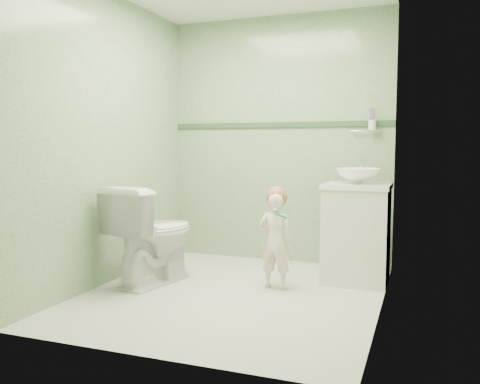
% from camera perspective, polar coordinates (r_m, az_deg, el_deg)
% --- Properties ---
extents(ground, '(2.50, 2.50, 0.00)m').
position_cam_1_polar(ground, '(3.94, -0.77, -11.55)').
color(ground, beige).
rests_on(ground, ground).
extents(room_shell, '(2.50, 2.54, 2.40)m').
position_cam_1_polar(room_shell, '(3.78, -0.79, 6.16)').
color(room_shell, gray).
rests_on(room_shell, ground).
extents(trim_stripe, '(2.20, 0.02, 0.05)m').
position_cam_1_polar(trim_stripe, '(4.96, 4.41, 7.65)').
color(trim_stripe, '#2F4C30').
rests_on(trim_stripe, room_shell).
extents(vanity, '(0.52, 0.50, 0.80)m').
position_cam_1_polar(vanity, '(4.32, 13.14, -4.76)').
color(vanity, silver).
rests_on(vanity, ground).
extents(counter, '(0.54, 0.52, 0.04)m').
position_cam_1_polar(counter, '(4.27, 13.26, 0.67)').
color(counter, white).
rests_on(counter, vanity).
extents(basin, '(0.37, 0.37, 0.13)m').
position_cam_1_polar(basin, '(4.26, 13.28, 1.80)').
color(basin, white).
rests_on(basin, counter).
extents(faucet, '(0.03, 0.13, 0.18)m').
position_cam_1_polar(faucet, '(4.44, 13.60, 2.96)').
color(faucet, silver).
rests_on(faucet, counter).
extents(cup_holder, '(0.26, 0.07, 0.21)m').
position_cam_1_polar(cup_holder, '(4.73, 14.75, 7.38)').
color(cup_holder, silver).
rests_on(cup_holder, room_shell).
extents(toilet, '(0.60, 0.88, 0.82)m').
position_cam_1_polar(toilet, '(4.23, -9.87, -4.75)').
color(toilet, white).
rests_on(toilet, ground).
extents(toddler, '(0.29, 0.19, 0.77)m').
position_cam_1_polar(toddler, '(4.01, 4.08, -5.59)').
color(toddler, silver).
rests_on(toddler, ground).
extents(hair_cap, '(0.17, 0.17, 0.17)m').
position_cam_1_polar(hair_cap, '(3.99, 4.22, -0.58)').
color(hair_cap, '#A4663E').
rests_on(hair_cap, toddler).
extents(teal_toothbrush, '(0.11, 0.13, 0.08)m').
position_cam_1_polar(teal_toothbrush, '(3.84, 4.59, -2.62)').
color(teal_toothbrush, '#0B9784').
rests_on(teal_toothbrush, toddler).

